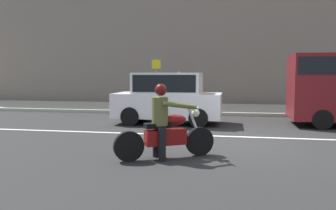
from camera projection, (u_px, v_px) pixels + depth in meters
name	position (u px, v px, depth m)	size (l,w,h in m)	color
ground_plane	(240.00, 143.00, 9.04)	(80.00, 80.00, 0.00)	#252525
sidewalk_slab	(237.00, 109.00, 16.87)	(40.00, 4.40, 0.14)	#A8A399
lane_marking_stripe	(246.00, 137.00, 9.89)	(18.00, 0.14, 0.01)	silver
motorcycle_with_rider_olive	(165.00, 128.00, 7.36)	(1.95, 1.22, 1.57)	black
parked_hatchback_white	(168.00, 97.00, 12.48)	(3.74, 1.76, 1.80)	silver
street_sign_post	(156.00, 78.00, 17.59)	(0.44, 0.08, 2.34)	gray
pedestrian_bystander	(179.00, 87.00, 16.29)	(0.34, 0.34, 1.73)	black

